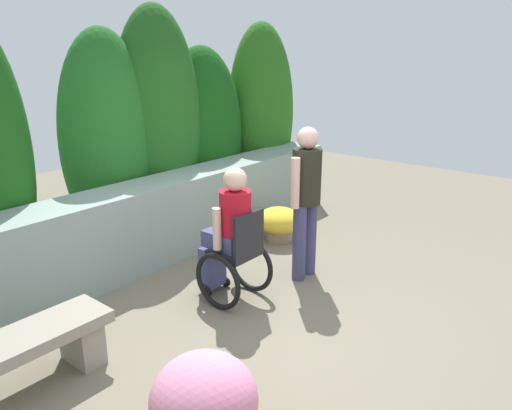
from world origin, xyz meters
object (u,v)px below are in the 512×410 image
Objects in this scene: person_standing_companion at (306,194)px; person_in_wheelchair at (231,239)px; flower_pot_terracotta_by_wall at (204,405)px; flower_pot_purple_near at (279,223)px.

person_in_wheelchair is at bearing 148.00° from person_standing_companion.
flower_pot_terracotta_by_wall is at bearing -174.26° from person_standing_companion.
person_standing_companion is 2.81× the size of flower_pot_purple_near.
person_standing_companion is (0.86, -0.27, 0.31)m from person_in_wheelchair.
flower_pot_purple_near is 0.88× the size of flower_pot_terracotta_by_wall.
person_in_wheelchair is 2.31× the size of flower_pot_purple_near.
flower_pot_terracotta_by_wall is (-3.06, -1.73, 0.07)m from flower_pot_purple_near.
person_in_wheelchair is at bearing -159.49° from flower_pot_purple_near.
person_in_wheelchair is at bearing 36.96° from flower_pot_terracotta_by_wall.
person_in_wheelchair is 2.02× the size of flower_pot_terracotta_by_wall.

